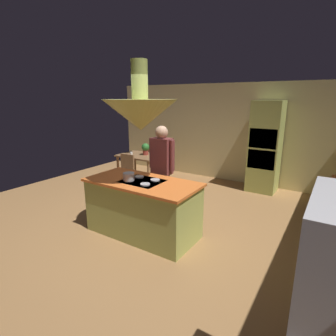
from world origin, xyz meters
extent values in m
plane|color=#9E7042|center=(0.00, 0.00, 0.00)|extent=(8.16, 8.16, 0.00)
cube|color=beige|center=(0.00, 3.45, 1.27)|extent=(6.80, 0.10, 2.55)
cube|color=#A8B259|center=(0.00, -0.20, 0.43)|extent=(1.77, 0.83, 0.87)
cube|color=orange|center=(0.00, -0.20, 0.89)|extent=(1.83, 0.89, 0.04)
cube|color=black|center=(0.00, -0.20, 0.90)|extent=(0.64, 0.52, 0.01)
cylinder|color=#B2B2B7|center=(-0.16, -0.33, 0.92)|extent=(0.15, 0.15, 0.02)
cylinder|color=#B2B2B7|center=(0.16, -0.33, 0.92)|extent=(0.15, 0.15, 0.02)
cylinder|color=#B2B2B7|center=(-0.16, -0.07, 0.92)|extent=(0.15, 0.15, 0.02)
cylinder|color=#B2B2B7|center=(0.16, -0.07, 0.92)|extent=(0.15, 0.15, 0.02)
cube|color=#A8B259|center=(1.10, 3.05, 1.06)|extent=(0.66, 0.62, 2.13)
cube|color=black|center=(1.10, 2.76, 1.30)|extent=(0.60, 0.04, 0.44)
cube|color=black|center=(1.10, 2.76, 0.82)|extent=(0.60, 0.04, 0.44)
cube|color=brown|center=(-1.70, 1.90, 0.74)|extent=(1.11, 0.80, 0.04)
cylinder|color=brown|center=(-2.19, 1.56, 0.36)|extent=(0.06, 0.06, 0.72)
cylinder|color=brown|center=(-1.21, 1.56, 0.36)|extent=(0.06, 0.06, 0.72)
cylinder|color=brown|center=(-2.19, 2.24, 0.36)|extent=(0.06, 0.06, 0.72)
cylinder|color=brown|center=(-1.21, 2.24, 0.36)|extent=(0.06, 0.06, 0.72)
cylinder|color=tan|center=(-0.20, 0.52, 0.42)|extent=(0.14, 0.14, 0.84)
cylinder|color=tan|center=(-0.02, 0.52, 0.42)|extent=(0.14, 0.14, 0.84)
cube|color=brown|center=(-0.11, 0.52, 1.17)|extent=(0.36, 0.22, 0.65)
cylinder|color=brown|center=(-0.33, 0.52, 1.20)|extent=(0.09, 0.09, 0.55)
cylinder|color=brown|center=(0.11, 0.52, 1.20)|extent=(0.09, 0.09, 0.55)
sphere|color=tan|center=(-0.11, 0.52, 1.59)|extent=(0.23, 0.23, 0.23)
cone|color=#A8B259|center=(0.00, -0.20, 1.93)|extent=(1.10, 1.10, 0.45)
cylinder|color=#A8B259|center=(0.00, -0.20, 2.43)|extent=(0.24, 0.24, 0.55)
cone|color=#E0B266|center=(-1.70, 1.90, 1.86)|extent=(0.32, 0.32, 0.22)
cylinder|color=black|center=(-1.70, 1.90, 2.27)|extent=(0.01, 0.01, 0.60)
cube|color=brown|center=(-1.70, 1.20, 0.44)|extent=(0.40, 0.40, 0.04)
cube|color=brown|center=(-1.70, 1.38, 0.66)|extent=(0.40, 0.04, 0.42)
cylinder|color=brown|center=(-1.87, 1.03, 0.21)|extent=(0.04, 0.04, 0.43)
cylinder|color=brown|center=(-1.53, 1.03, 0.21)|extent=(0.04, 0.04, 0.43)
cylinder|color=brown|center=(-1.87, 1.37, 0.21)|extent=(0.04, 0.04, 0.43)
cylinder|color=brown|center=(-1.53, 1.37, 0.21)|extent=(0.04, 0.04, 0.43)
cube|color=brown|center=(-1.70, 2.60, 0.44)|extent=(0.40, 0.40, 0.04)
cube|color=brown|center=(-1.70, 2.42, 0.66)|extent=(0.40, 0.04, 0.42)
cylinder|color=brown|center=(-1.53, 2.77, 0.21)|extent=(0.04, 0.04, 0.43)
cylinder|color=brown|center=(-1.87, 2.77, 0.21)|extent=(0.04, 0.04, 0.43)
cylinder|color=brown|center=(-1.53, 2.43, 0.21)|extent=(0.04, 0.04, 0.43)
cylinder|color=brown|center=(-1.87, 2.43, 0.21)|extent=(0.04, 0.04, 0.43)
cylinder|color=#99382D|center=(-1.60, 1.97, 0.82)|extent=(0.14, 0.14, 0.12)
sphere|color=#2D722D|center=(-1.60, 1.97, 0.96)|extent=(0.20, 0.20, 0.20)
cylinder|color=white|center=(-1.85, 1.70, 0.81)|extent=(0.07, 0.07, 0.09)
cylinder|color=#B2B2B7|center=(-0.16, -0.33, 0.99)|extent=(0.18, 0.18, 0.12)
camera|label=1|loc=(2.51, -3.34, 2.18)|focal=28.41mm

